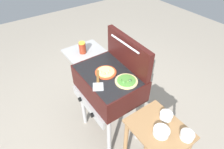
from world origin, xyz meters
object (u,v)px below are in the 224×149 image
Objects in this scene: pizza_cheese at (106,72)px; spatula at (98,81)px; topping_bowl_near at (166,116)px; grill at (108,84)px; prep_table at (155,145)px; topping_bowl_far at (161,132)px; sauce_jar at (82,48)px; topping_bowl_middle at (187,136)px; pizza_veggie at (126,81)px.

pizza_cheese is 0.79× the size of spatula.
grill is at bearing -169.72° from topping_bowl_near.
topping_bowl_far is (0.04, -0.03, 0.26)m from prep_table.
prep_table is at bearing -69.08° from topping_bowl_near.
grill is at bearing 109.45° from spatula.
prep_table is (1.11, 0.03, -0.38)m from sauce_jar.
topping_bowl_middle is (0.16, 0.10, 0.26)m from prep_table.
prep_table is (0.47, -0.06, -0.33)m from pizza_veggie.
topping_bowl_middle is at bearing 7.16° from grill.
topping_bowl_far is (1.14, 0.00, -0.12)m from sauce_jar.
topping_bowl_far is (0.66, 0.12, -0.07)m from spatula.
pizza_cheese is 0.72m from topping_bowl_far.
sauce_jar reaches higher than prep_table.
topping_bowl_near is at bearing 119.82° from topping_bowl_far.
prep_table is (0.68, 0.02, -0.33)m from pizza_cheese.
topping_bowl_far is at bearing -9.41° from pizza_veggie.
sauce_jar is 1.06× the size of topping_bowl_far.
grill is 0.85m from topping_bowl_middle.
topping_bowl_near is at bearing 7.46° from sauce_jar.
sauce_jar is at bearing -176.70° from grill.
grill is at bearing 65.36° from pizza_cheese.
grill is 3.81× the size of spatula.
grill reaches higher than topping_bowl_far.
topping_bowl_middle is (0.83, 0.10, 0.08)m from grill.
sauce_jar is 0.15× the size of prep_table.
sauce_jar reaches higher than grill.
topping_bowl_near is 0.16m from topping_bowl_far.
grill is 1.17× the size of prep_table.
topping_bowl_far is 0.18m from topping_bowl_middle.
pizza_cheese reaches higher than prep_table.
sauce_jar reaches higher than pizza_veggie.
grill is at bearing -162.29° from pizza_veggie.
pizza_veggie is 0.25m from spatula.
pizza_cheese is 0.22m from pizza_veggie.
sauce_jar is (-0.43, -0.03, 0.21)m from grill.
sauce_jar is at bearing -172.54° from topping_bowl_near.
sauce_jar reaches higher than topping_bowl_far.
topping_bowl_far is at bearing -35.40° from prep_table.
sauce_jar is 1.17m from prep_table.
sauce_jar reaches higher than topping_bowl_middle.
topping_bowl_near is at bearing 6.71° from pizza_veggie.
pizza_cheese is at bearing -114.64° from grill.
topping_bowl_far is (0.72, -0.00, -0.07)m from pizza_cheese.
prep_table is at bearing 1.77° from pizza_cheese.
sauce_jar is at bearing -174.16° from topping_bowl_middle.
topping_bowl_near is (0.63, 0.11, 0.08)m from grill.
grill is 9.86× the size of topping_bowl_middle.
prep_table is (0.67, 0.00, -0.18)m from grill.
topping_bowl_far and topping_bowl_middle have the same top height.
topping_bowl_near and topping_bowl_far have the same top height.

